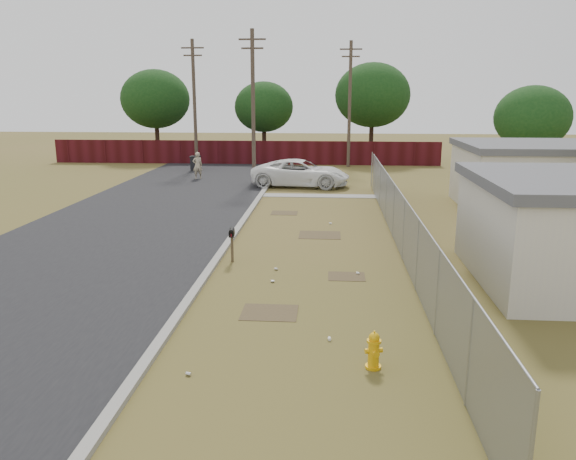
# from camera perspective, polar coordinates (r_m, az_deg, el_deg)

# --- Properties ---
(ground) EXTENTS (120.00, 120.00, 0.00)m
(ground) POSITION_cam_1_polar(r_m,az_deg,el_deg) (18.86, 2.16, -2.75)
(ground) COLOR brown
(ground) RESTS_ON ground
(street) EXTENTS (15.10, 60.00, 0.12)m
(street) POSITION_cam_1_polar(r_m,az_deg,el_deg) (27.67, -11.32, 2.36)
(street) COLOR black
(street) RESTS_ON ground
(chainlink_fence) EXTENTS (0.10, 27.06, 2.02)m
(chainlink_fence) POSITION_cam_1_polar(r_m,az_deg,el_deg) (19.79, 11.36, 0.17)
(chainlink_fence) COLOR gray
(chainlink_fence) RESTS_ON ground
(privacy_fence) EXTENTS (30.00, 0.12, 1.80)m
(privacy_fence) POSITION_cam_1_polar(r_m,az_deg,el_deg) (43.81, -4.51, 7.86)
(privacy_fence) COLOR #410E14
(privacy_fence) RESTS_ON ground
(utility_poles) EXTENTS (12.60, 8.24, 9.00)m
(utility_poles) POSITION_cam_1_polar(r_m,az_deg,el_deg) (38.99, -2.12, 12.76)
(utility_poles) COLOR brown
(utility_poles) RESTS_ON ground
(houses) EXTENTS (9.30, 17.24, 3.10)m
(houses) POSITION_cam_1_polar(r_m,az_deg,el_deg) (23.37, 27.05, 2.90)
(houses) COLOR beige
(houses) RESTS_ON ground
(horizon_trees) EXTENTS (33.32, 31.94, 7.78)m
(horizon_trees) POSITION_cam_1_polar(r_m,az_deg,el_deg) (41.64, 4.67, 12.70)
(horizon_trees) COLOR black
(horizon_trees) RESTS_ON ground
(fire_hydrant) EXTENTS (0.38, 0.39, 0.79)m
(fire_hydrant) POSITION_cam_1_polar(r_m,az_deg,el_deg) (11.51, 8.71, -12.04)
(fire_hydrant) COLOR #E3A70B
(fire_hydrant) RESTS_ON ground
(mailbox) EXTENTS (0.21, 0.49, 1.12)m
(mailbox) POSITION_cam_1_polar(r_m,az_deg,el_deg) (18.17, -5.73, -0.56)
(mailbox) COLOR brown
(mailbox) RESTS_ON ground
(pickup_truck) EXTENTS (5.92, 3.16, 1.58)m
(pickup_truck) POSITION_cam_1_polar(r_m,az_deg,el_deg) (33.10, 1.30, 5.82)
(pickup_truck) COLOR white
(pickup_truck) RESTS_ON ground
(pedestrian) EXTENTS (0.74, 0.64, 1.72)m
(pedestrian) POSITION_cam_1_polar(r_m,az_deg,el_deg) (36.47, -9.17, 6.49)
(pedestrian) COLOR tan
(pedestrian) RESTS_ON ground
(trash_bin) EXTENTS (0.67, 0.74, 1.04)m
(trash_bin) POSITION_cam_1_polar(r_m,az_deg,el_deg) (40.50, -9.39, 6.72)
(trash_bin) COLOR black
(trash_bin) RESTS_ON ground
(scattered_litter) EXTENTS (3.69, 13.32, 0.07)m
(scattered_litter) POSITION_cam_1_polar(r_m,az_deg,el_deg) (16.33, 1.22, -5.24)
(scattered_litter) COLOR white
(scattered_litter) RESTS_ON ground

